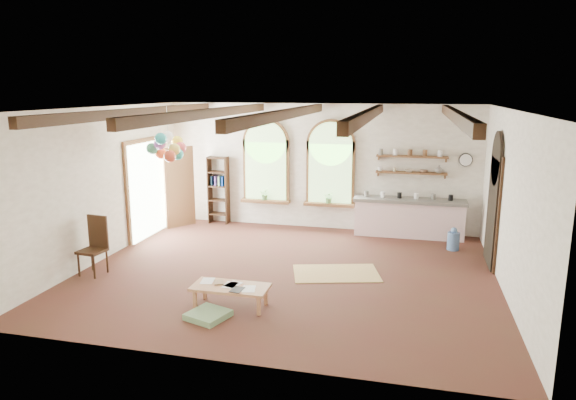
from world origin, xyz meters
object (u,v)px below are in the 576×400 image
(side_chair, at_px, (94,258))
(balloon_cluster, at_px, (168,147))
(coffee_table, at_px, (230,288))
(kitchen_counter, at_px, (409,217))

(side_chair, bearing_deg, balloon_cluster, 65.45)
(coffee_table, bearing_deg, side_chair, 165.14)
(side_chair, bearing_deg, kitchen_counter, 35.04)
(coffee_table, bearing_deg, balloon_cluster, 131.74)
(kitchen_counter, xyz_separation_m, coffee_table, (-2.82, -5.00, -0.15))
(side_chair, bearing_deg, coffee_table, -14.86)
(kitchen_counter, relative_size, balloon_cluster, 2.32)
(coffee_table, height_order, balloon_cluster, balloon_cluster)
(kitchen_counter, height_order, side_chair, side_chair)
(kitchen_counter, height_order, coffee_table, kitchen_counter)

